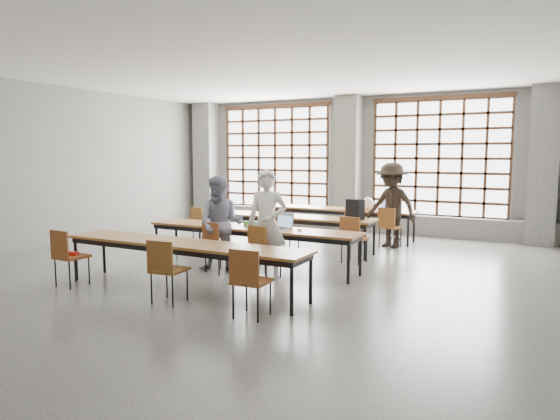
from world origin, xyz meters
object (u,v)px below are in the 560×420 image
object	(u,v)px
chair_back_left	(267,215)
green_box	(251,224)
desk_row_c	(251,231)
desk_row_d	(183,246)
plastic_bag	(368,203)
chair_near_mid	(165,265)
red_pouch	(72,254)
chair_near_right	(249,276)
chair_back_right	(389,223)
mouse	(299,230)
chair_mid_centre	(285,229)
student_back	(392,205)
desk_row_b	(282,218)
chair_mid_right	(353,235)
chair_mid_left	(201,223)
laptop_front	(282,225)
student_female	(221,224)
chair_front_right	(262,246)
chair_back_mid	(355,221)
phone	(257,228)
laptop_back	(388,208)
student_male	(267,224)
chair_near_left	(67,252)
backpack	(355,209)
desk_row_a	(331,210)

from	to	relation	value
chair_back_left	green_box	distance (m)	3.15
desk_row_c	desk_row_d	xyz separation A→B (m)	(-0.11, -1.77, 0.00)
desk_row_d	plastic_bag	size ratio (longest dim) A/B	13.99
desk_row_c	green_box	bearing A→B (deg)	122.01
chair_near_mid	red_pouch	distance (m)	1.91
chair_near_mid	chair_near_right	size ratio (longest dim) A/B	1.00
desk_row_d	chair_back_right	world-z (taller)	chair_back_right
mouse	green_box	distance (m)	1.01
chair_near_mid	chair_mid_centre	bearing A→B (deg)	90.12
plastic_bag	desk_row_c	bearing A→B (deg)	-105.15
student_back	plastic_bag	world-z (taller)	student_back
desk_row_b	desk_row_c	bearing A→B (deg)	-80.25
plastic_bag	chair_mid_right	bearing A→B (deg)	-78.58
chair_mid_left	plastic_bag	world-z (taller)	plastic_bag
chair_mid_left	laptop_front	size ratio (longest dim) A/B	2.11
laptop_front	chair_back_left	bearing A→B (deg)	123.59
student_female	laptop_front	world-z (taller)	student_female
chair_near_mid	green_box	bearing A→B (deg)	93.41
chair_front_right	student_female	size ratio (longest dim) A/B	0.53
chair_mid_centre	chair_near_mid	xyz separation A→B (m)	(0.01, -3.54, 0.00)
chair_back_mid	chair_near_mid	xyz separation A→B (m)	(-0.80, -5.35, 0.00)
chair_mid_centre	mouse	world-z (taller)	chair_mid_centre
chair_mid_right	mouse	size ratio (longest dim) A/B	8.98
student_back	phone	xyz separation A→B (m)	(-1.50, -3.18, -0.17)
desk_row_c	red_pouch	distance (m)	2.95
chair_near_right	green_box	xyz separation A→B (m)	(-1.45, 2.48, 0.24)
laptop_back	phone	distance (m)	3.99
chair_back_mid	red_pouch	bearing A→B (deg)	-117.16
chair_near_right	laptop_back	distance (m)	6.10
desk_row_d	green_box	size ratio (longest dim) A/B	16.00
chair_mid_left	student_male	distance (m)	3.03
laptop_front	laptop_back	xyz separation A→B (m)	(0.87, 3.58, 0.00)
mouse	chair_mid_centre	bearing A→B (deg)	126.61
chair_near_left	mouse	size ratio (longest dim) A/B	8.98
green_box	laptop_back	bearing A→B (deg)	67.66
desk_row_c	student_female	distance (m)	0.60
desk_row_b	chair_near_left	size ratio (longest dim) A/B	4.55
phone	chair_near_mid	bearing A→B (deg)	-92.04
chair_back_left	mouse	distance (m)	3.75
laptop_front	laptop_back	distance (m)	3.68
backpack	plastic_bag	bearing A→B (deg)	117.08
chair_back_left	chair_near_left	xyz separation A→B (m)	(-0.49, -5.35, 0.00)
student_back	plastic_bag	bearing A→B (deg)	160.04
chair_near_mid	laptop_back	world-z (taller)	laptop_back
desk_row_c	chair_near_right	world-z (taller)	chair_near_right
chair_back_left	laptop_front	xyz separation A→B (m)	(1.89, -2.84, 0.25)
desk_row_a	laptop_back	world-z (taller)	laptop_back
desk_row_b	laptop_front	bearing A→B (deg)	-62.40
desk_row_b	laptop_back	world-z (taller)	laptop_back
chair_mid_left	student_female	world-z (taller)	student_female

